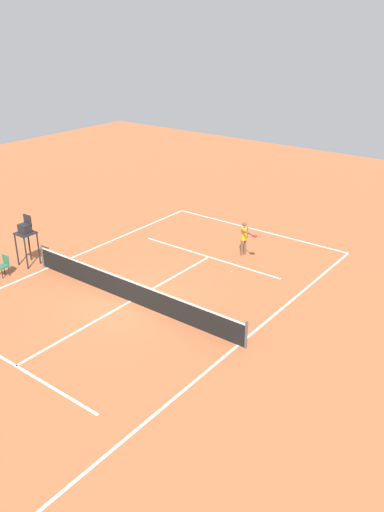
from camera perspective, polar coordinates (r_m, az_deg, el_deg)
name	(u,v)px	position (r m, az deg, el deg)	size (l,w,h in m)	color
ground_plane	(130,301)	(21.62, -6.72, -4.91)	(60.00, 60.00, 0.00)	#B76038
court_lines	(130,301)	(21.62, -6.72, -4.91)	(10.55, 20.17, 0.01)	white
tennis_net	(130,290)	(21.39, -6.78, -3.75)	(11.15, 0.10, 1.07)	#4C4C51
player_serving	(244,236)	(25.31, 5.73, 2.20)	(1.20, 0.89, 1.71)	brown
tennis_ball	(231,272)	(23.88, 4.29, -1.75)	(0.07, 0.07, 0.07)	#CCE033
umpire_chair	(26,232)	(25.20, -17.67, 2.46)	(0.80, 0.80, 2.41)	#232328
courtside_chair_near	(4,265)	(24.82, -19.84, -0.89)	(0.44, 0.46, 0.95)	#262626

